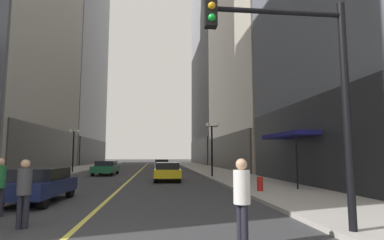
% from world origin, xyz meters
% --- Properties ---
extents(ground_plane, '(200.00, 200.00, 0.00)m').
position_xyz_m(ground_plane, '(0.00, 35.00, 0.00)').
color(ground_plane, '#38383A').
extents(sidewalk_left, '(4.50, 78.00, 0.15)m').
position_xyz_m(sidewalk_left, '(-8.25, 35.00, 0.07)').
color(sidewalk_left, '#ADA8A0').
rests_on(sidewalk_left, ground).
extents(sidewalk_right, '(4.50, 78.00, 0.15)m').
position_xyz_m(sidewalk_right, '(8.25, 35.00, 0.07)').
color(sidewalk_right, '#ADA8A0').
rests_on(sidewalk_right, ground).
extents(lane_centre_stripe, '(0.16, 70.00, 0.01)m').
position_xyz_m(lane_centre_stripe, '(0.00, 35.00, 0.00)').
color(lane_centre_stripe, '#E5D64C').
rests_on(lane_centre_stripe, ground).
extents(building_left_far, '(13.94, 26.00, 40.97)m').
position_xyz_m(building_left_far, '(-17.37, 60.00, 20.41)').
color(building_left_far, slate).
rests_on(building_left_far, ground).
extents(building_right_mid, '(14.90, 24.00, 35.93)m').
position_xyz_m(building_right_mid, '(17.85, 34.50, 17.90)').
color(building_right_mid, '#B7AD99').
rests_on(building_right_mid, ground).
extents(building_right_far, '(13.18, 26.00, 52.72)m').
position_xyz_m(building_right_far, '(16.99, 60.00, 26.28)').
color(building_right_far, gray).
rests_on(building_right_far, ground).
extents(storefront_awning_right, '(1.60, 5.07, 3.12)m').
position_xyz_m(storefront_awning_right, '(9.69, 13.10, 2.99)').
color(storefront_awning_right, navy).
rests_on(storefront_awning_right, ground).
extents(car_navy, '(1.91, 4.21, 1.32)m').
position_xyz_m(car_navy, '(-2.56, 8.64, 0.72)').
color(car_navy, '#141E4C').
rests_on(car_navy, ground).
extents(car_yellow, '(1.88, 4.21, 1.32)m').
position_xyz_m(car_yellow, '(2.74, 18.11, 0.72)').
color(car_yellow, yellow).
rests_on(car_yellow, ground).
extents(car_green, '(1.97, 4.61, 1.32)m').
position_xyz_m(car_green, '(-2.70, 25.49, 0.72)').
color(car_green, '#196038').
rests_on(car_green, ground).
extents(car_silver, '(1.82, 4.05, 1.32)m').
position_xyz_m(car_silver, '(2.57, 34.68, 0.72)').
color(car_silver, '#B7B7BC').
rests_on(car_silver, ground).
extents(pedestrian_in_white_shirt, '(0.44, 0.44, 1.77)m').
position_xyz_m(pedestrian_in_white_shirt, '(3.73, 1.95, 1.04)').
color(pedestrian_in_white_shirt, black).
rests_on(pedestrian_in_white_shirt, ground).
extents(pedestrian_with_orange_bag, '(0.35, 0.35, 1.73)m').
position_xyz_m(pedestrian_with_orange_bag, '(-1.34, 4.15, 1.01)').
color(pedestrian_with_orange_bag, black).
rests_on(pedestrian_with_orange_bag, ground).
extents(traffic_light_near_right, '(3.43, 0.35, 5.65)m').
position_xyz_m(traffic_light_near_right, '(5.35, 2.41, 3.74)').
color(traffic_light_near_right, black).
rests_on(traffic_light_near_right, ground).
extents(street_lamp_left_far, '(1.06, 0.36, 4.43)m').
position_xyz_m(street_lamp_left_far, '(-6.40, 28.21, 3.26)').
color(street_lamp_left_far, black).
rests_on(street_lamp_left_far, ground).
extents(street_lamp_right_mid, '(1.06, 0.36, 4.43)m').
position_xyz_m(street_lamp_right_mid, '(6.40, 20.51, 3.26)').
color(street_lamp_right_mid, black).
rests_on(street_lamp_right_mid, ground).
extents(fire_hydrant_right, '(0.28, 0.28, 0.80)m').
position_xyz_m(fire_hydrant_right, '(6.90, 10.26, 0.40)').
color(fire_hydrant_right, red).
rests_on(fire_hydrant_right, ground).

